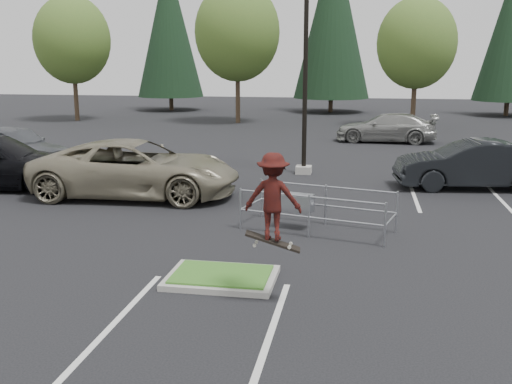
% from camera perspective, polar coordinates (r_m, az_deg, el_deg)
% --- Properties ---
extents(ground, '(120.00, 120.00, 0.00)m').
position_cam_1_polar(ground, '(12.39, -3.29, -8.42)').
color(ground, black).
rests_on(ground, ground).
extents(grass_median, '(2.20, 1.60, 0.16)m').
position_cam_1_polar(grass_median, '(12.36, -3.30, -8.09)').
color(grass_median, gray).
rests_on(grass_median, ground).
extents(stall_lines, '(22.62, 17.60, 0.01)m').
position_cam_1_polar(stall_lines, '(18.29, -3.09, -1.48)').
color(stall_lines, silver).
rests_on(stall_lines, ground).
extents(light_pole, '(0.70, 0.60, 10.12)m').
position_cam_1_polar(light_pole, '(23.35, 4.75, 12.83)').
color(light_pole, gray).
rests_on(light_pole, ground).
extents(decid_a, '(5.44, 5.44, 8.91)m').
position_cam_1_polar(decid_a, '(46.20, -17.07, 13.45)').
color(decid_a, '#38281C').
rests_on(decid_a, ground).
extents(decid_b, '(5.89, 5.89, 9.64)m').
position_cam_1_polar(decid_b, '(42.71, -1.79, 14.71)').
color(decid_b, '#38281C').
rests_on(decid_b, ground).
extents(decid_c, '(5.12, 5.12, 8.38)m').
position_cam_1_polar(decid_c, '(41.22, 15.04, 13.28)').
color(decid_c, '#38281C').
rests_on(decid_c, ground).
extents(conif_a, '(5.72, 5.72, 13.00)m').
position_cam_1_polar(conif_a, '(53.97, -8.28, 15.26)').
color(conif_a, '#38281C').
rests_on(conif_a, ground).
extents(conif_b, '(6.38, 6.38, 14.50)m').
position_cam_1_polar(conif_b, '(51.93, 7.34, 16.23)').
color(conif_b, '#38281C').
rests_on(conif_b, ground).
extents(cart_corral, '(4.13, 2.33, 1.11)m').
position_cam_1_polar(cart_corral, '(15.87, 4.39, -1.09)').
color(cart_corral, '#999CA2').
rests_on(cart_corral, ground).
extents(skateboarder, '(1.03, 0.60, 1.80)m').
position_cam_1_polar(skateboarder, '(10.63, 1.63, -0.51)').
color(skateboarder, black).
rests_on(skateboarder, ground).
extents(car_l_tan, '(6.81, 3.35, 1.86)m').
position_cam_1_polar(car_l_tan, '(19.93, -11.33, 2.19)').
color(car_l_tan, gray).
rests_on(car_l_tan, ground).
extents(car_l_grey, '(5.60, 3.81, 1.77)m').
position_cam_1_polar(car_l_grey, '(26.83, -22.09, 4.04)').
color(car_l_grey, '#515459').
rests_on(car_l_grey, ground).
extents(car_r_charc, '(5.31, 2.38, 1.69)m').
position_cam_1_polar(car_r_charc, '(22.12, 19.81, 2.48)').
color(car_r_charc, black).
rests_on(car_r_charc, ground).
extents(car_far_silver, '(5.48, 2.46, 1.56)m').
position_cam_1_polar(car_far_silver, '(33.47, 12.33, 6.00)').
color(car_far_silver, gray).
rests_on(car_far_silver, ground).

